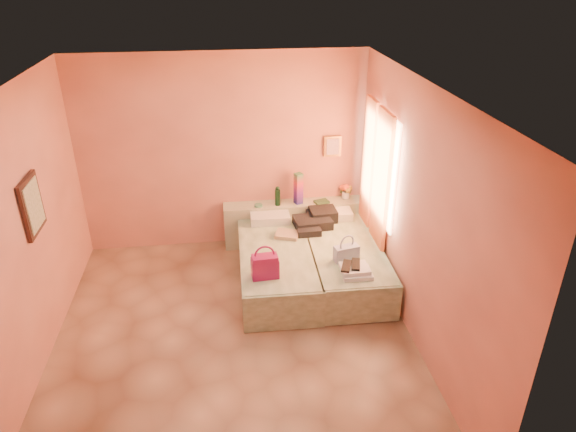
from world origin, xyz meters
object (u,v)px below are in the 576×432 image
Objects in this scene: green_book at (322,202)px; flower_vase at (346,190)px; bed_left at (276,266)px; headboard_ledge at (293,222)px; towel_stack at (357,271)px; blue_handbag at (346,253)px; bed_right at (344,261)px; magenta_handbag at (265,266)px; water_bottle at (278,197)px.

flower_vase is (0.39, 0.12, 0.11)m from green_book.
bed_left is 10.04× the size of green_book.
green_book is 0.42m from flower_vase.
headboard_ledge is 5.86× the size of towel_stack.
green_book is at bearing 93.20° from towel_stack.
flower_vase reaches higher than headboard_ledge.
towel_stack is (0.04, -0.34, -0.05)m from blue_handbag.
towel_stack is at bearing -103.57° from green_book.
bed_right is at bearing -99.96° from green_book.
towel_stack is at bearing -90.71° from bed_right.
magenta_handbag is (-0.57, -1.66, 0.32)m from headboard_ledge.
flower_vase is at bearing 44.79° from bed_left.
green_book is at bearing 54.35° from magenta_handbag.
bed_right is 7.76× the size of flower_vase.
bed_left is at bearing -178.83° from bed_right.
blue_handbag reaches higher than green_book.
headboard_ledge is at bearing 66.80° from magenta_handbag.
magenta_handbag reaches higher than bed_left.
towel_stack is (0.50, -1.76, 0.23)m from headboard_ledge.
blue_handbag is (0.70, -1.37, -0.19)m from water_bottle.
bed_left is 1.17m from towel_stack.
green_book is (0.65, -0.01, -0.12)m from water_bottle.
water_bottle is (0.14, 1.00, 0.54)m from bed_left.
headboard_ledge is 7.95× the size of flower_vase.
bed_right is 1.08m from green_book.
water_bottle is 1.37× the size of green_book.
towel_stack is at bearing -37.76° from bed_left.
headboard_ledge is at bearing 11.82° from water_bottle.
headboard_ledge is at bearing 95.76° from blue_handbag.
bed_left is 6.52× the size of blue_handbag.
magenta_handbag reaches higher than blue_handbag.
water_bottle reaches higher than blue_handbag.
headboard_ledge reaches higher than bed_right.
green_book reaches higher than headboard_ledge.
water_bottle is at bearing -168.18° from headboard_ledge.
flower_vase is (1.03, 0.11, -0.01)m from water_bottle.
headboard_ledge reaches higher than bed_left.
flower_vase is at bearing 4.48° from headboard_ledge.
flower_vase is at bearing 47.43° from magenta_handbag.
bed_left and bed_right have the same top height.
towel_stack is at bearing -9.50° from magenta_handbag.
bed_left is (-0.38, -1.05, -0.08)m from headboard_ledge.
flower_vase is 0.74× the size of towel_stack.
bed_left is 7.33× the size of water_bottle.
bed_right is 6.52× the size of blue_handbag.
green_book is at bearing 80.03° from blue_handbag.
magenta_handbag is (-0.98, -1.60, -0.02)m from green_book.
bed_left is 0.97m from blue_handbag.
blue_handbag is at bearing -104.66° from green_book.
magenta_handbag is 1.06m from blue_handbag.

